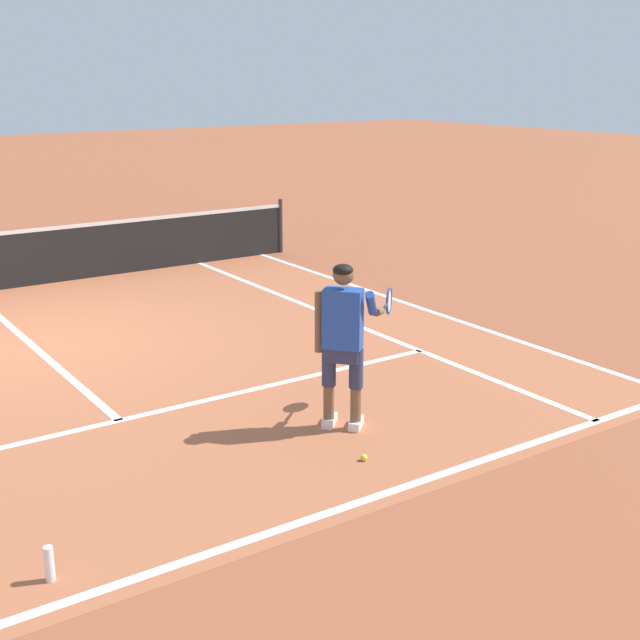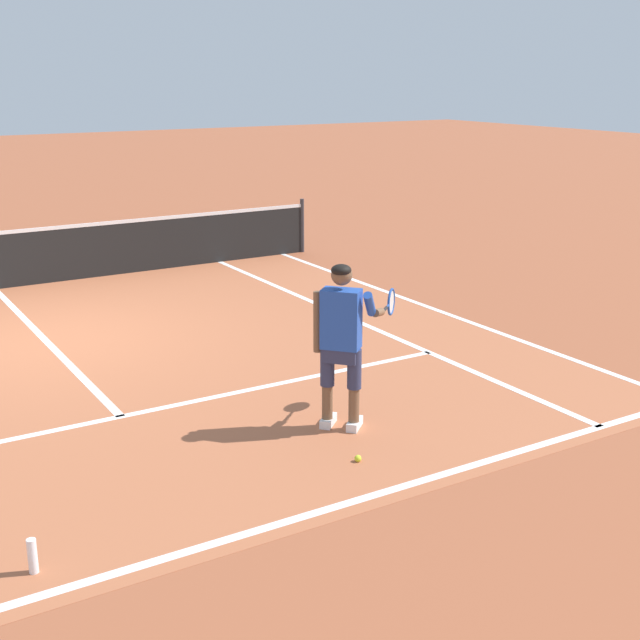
% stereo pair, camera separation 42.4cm
% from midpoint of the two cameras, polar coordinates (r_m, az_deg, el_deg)
% --- Properties ---
extents(ground_plane, '(80.00, 80.00, 0.00)m').
position_cam_midpoint_polar(ground_plane, '(12.08, -16.92, -1.31)').
color(ground_plane, '#9E5133').
extents(court_inner_surface, '(10.98, 9.62, 0.00)m').
position_cam_midpoint_polar(court_inner_surface, '(10.85, -15.09, -3.13)').
color(court_inner_surface, '#B2603D').
rests_on(court_inner_surface, ground).
extents(line_baseline, '(10.98, 0.10, 0.01)m').
position_cam_midpoint_polar(line_baseline, '(6.91, -3.63, -14.21)').
color(line_baseline, white).
rests_on(line_baseline, ground).
extents(line_service, '(8.23, 0.10, 0.01)m').
position_cam_midpoint_polar(line_service, '(9.25, -11.87, -6.33)').
color(line_service, white).
rests_on(line_service, ground).
extents(line_centre_service, '(0.10, 6.40, 0.01)m').
position_cam_midpoint_polar(line_centre_service, '(12.15, -17.01, -1.20)').
color(line_centre_service, white).
rests_on(line_centre_service, ground).
extents(line_singles_right, '(0.10, 9.22, 0.01)m').
position_cam_midpoint_polar(line_singles_right, '(12.53, 3.17, 0.04)').
color(line_singles_right, white).
rests_on(line_singles_right, ground).
extents(line_doubles_right, '(0.10, 9.22, 0.01)m').
position_cam_midpoint_polar(line_doubles_right, '(13.33, 8.05, 0.90)').
color(line_doubles_right, white).
rests_on(line_doubles_right, ground).
extents(tennis_player, '(1.18, 0.70, 1.71)m').
position_cam_midpoint_polar(tennis_player, '(8.47, 2.95, -1.01)').
color(tennis_player, white).
rests_on(tennis_player, ground).
extents(tennis_ball_near_feet, '(0.07, 0.07, 0.07)m').
position_cam_midpoint_polar(tennis_ball_near_feet, '(8.08, 4.07, -9.22)').
color(tennis_ball_near_feet, '#CCE02D').
rests_on(tennis_ball_near_feet, ground).
extents(water_bottle, '(0.07, 0.07, 0.27)m').
position_cam_midpoint_polar(water_bottle, '(6.66, -16.86, -14.87)').
color(water_bottle, white).
rests_on(water_bottle, ground).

